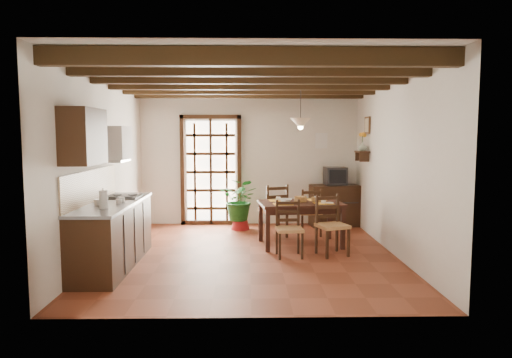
{
  "coord_description": "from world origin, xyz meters",
  "views": [
    {
      "loc": [
        -0.03,
        -7.01,
        1.87
      ],
      "look_at": [
        0.1,
        0.4,
        1.15
      ],
      "focal_mm": 32.0,
      "sensor_mm": 36.0,
      "label": 1
    }
  ],
  "objects_px": {
    "chair_far_left": "(273,220)",
    "potted_plant": "(240,201)",
    "sideboard": "(335,205)",
    "crt_tv": "(335,176)",
    "pendant_lamp": "(300,122)",
    "kitchen_counter": "(113,233)",
    "chair_far_right": "(309,221)",
    "chair_near_left": "(289,239)",
    "chair_near_right": "(332,236)",
    "dining_table": "(300,208)"
  },
  "relations": [
    {
      "from": "chair_near_left",
      "to": "chair_far_right",
      "type": "bearing_deg",
      "value": 66.57
    },
    {
      "from": "kitchen_counter",
      "to": "potted_plant",
      "type": "relative_size",
      "value": 1.04
    },
    {
      "from": "chair_far_left",
      "to": "chair_far_right",
      "type": "xyz_separation_m",
      "value": [
        0.67,
        0.08,
        -0.03
      ]
    },
    {
      "from": "chair_far_right",
      "to": "chair_far_left",
      "type": "bearing_deg",
      "value": -0.41
    },
    {
      "from": "crt_tv",
      "to": "pendant_lamp",
      "type": "relative_size",
      "value": 0.53
    },
    {
      "from": "pendant_lamp",
      "to": "sideboard",
      "type": "bearing_deg",
      "value": 59.62
    },
    {
      "from": "dining_table",
      "to": "pendant_lamp",
      "type": "xyz_separation_m",
      "value": [
        0.0,
        0.1,
        1.43
      ]
    },
    {
      "from": "chair_far_left",
      "to": "kitchen_counter",
      "type": "bearing_deg",
      "value": 16.79
    },
    {
      "from": "kitchen_counter",
      "to": "crt_tv",
      "type": "height_order",
      "value": "kitchen_counter"
    },
    {
      "from": "chair_near_left",
      "to": "sideboard",
      "type": "distance_m",
      "value": 2.64
    },
    {
      "from": "sideboard",
      "to": "chair_far_right",
      "type": "bearing_deg",
      "value": -131.75
    },
    {
      "from": "chair_near_left",
      "to": "pendant_lamp",
      "type": "relative_size",
      "value": 1.02
    },
    {
      "from": "chair_near_left",
      "to": "pendant_lamp",
      "type": "distance_m",
      "value": 2.01
    },
    {
      "from": "chair_near_right",
      "to": "sideboard",
      "type": "distance_m",
      "value": 2.34
    },
    {
      "from": "sideboard",
      "to": "crt_tv",
      "type": "height_order",
      "value": "crt_tv"
    },
    {
      "from": "dining_table",
      "to": "potted_plant",
      "type": "height_order",
      "value": "potted_plant"
    },
    {
      "from": "chair_far_left",
      "to": "dining_table",
      "type": "bearing_deg",
      "value": 101.85
    },
    {
      "from": "chair_near_left",
      "to": "crt_tv",
      "type": "distance_m",
      "value": 2.74
    },
    {
      "from": "crt_tv",
      "to": "sideboard",
      "type": "bearing_deg",
      "value": 86.04
    },
    {
      "from": "pendant_lamp",
      "to": "crt_tv",
      "type": "bearing_deg",
      "value": 59.52
    },
    {
      "from": "chair_near_left",
      "to": "chair_near_right",
      "type": "height_order",
      "value": "chair_near_right"
    },
    {
      "from": "chair_far_left",
      "to": "sideboard",
      "type": "relative_size",
      "value": 0.98
    },
    {
      "from": "dining_table",
      "to": "chair_near_left",
      "type": "bearing_deg",
      "value": -116.0
    },
    {
      "from": "crt_tv",
      "to": "chair_near_right",
      "type": "bearing_deg",
      "value": -105.88
    },
    {
      "from": "potted_plant",
      "to": "crt_tv",
      "type": "bearing_deg",
      "value": 9.46
    },
    {
      "from": "dining_table",
      "to": "chair_near_right",
      "type": "distance_m",
      "value": 0.85
    },
    {
      "from": "chair_far_left",
      "to": "pendant_lamp",
      "type": "distance_m",
      "value": 1.9
    },
    {
      "from": "dining_table",
      "to": "chair_far_left",
      "type": "height_order",
      "value": "chair_far_left"
    },
    {
      "from": "chair_far_left",
      "to": "sideboard",
      "type": "xyz_separation_m",
      "value": [
        1.32,
        0.98,
        0.12
      ]
    },
    {
      "from": "potted_plant",
      "to": "kitchen_counter",
      "type": "bearing_deg",
      "value": -125.37
    },
    {
      "from": "potted_plant",
      "to": "chair_far_left",
      "type": "bearing_deg",
      "value": -46.51
    },
    {
      "from": "kitchen_counter",
      "to": "chair_far_right",
      "type": "distance_m",
      "value": 3.62
    },
    {
      "from": "potted_plant",
      "to": "pendant_lamp",
      "type": "distance_m",
      "value": 2.19
    },
    {
      "from": "crt_tv",
      "to": "pendant_lamp",
      "type": "height_order",
      "value": "pendant_lamp"
    },
    {
      "from": "kitchen_counter",
      "to": "dining_table",
      "type": "xyz_separation_m",
      "value": [
        2.81,
        1.19,
        0.17
      ]
    },
    {
      "from": "chair_near_left",
      "to": "sideboard",
      "type": "height_order",
      "value": "chair_near_left"
    },
    {
      "from": "potted_plant",
      "to": "pendant_lamp",
      "type": "height_order",
      "value": "pendant_lamp"
    },
    {
      "from": "kitchen_counter",
      "to": "chair_near_left",
      "type": "distance_m",
      "value": 2.6
    },
    {
      "from": "chair_far_right",
      "to": "potted_plant",
      "type": "distance_m",
      "value": 1.44
    },
    {
      "from": "kitchen_counter",
      "to": "chair_near_left",
      "type": "xyz_separation_m",
      "value": [
        2.56,
        0.46,
        -0.2
      ]
    },
    {
      "from": "kitchen_counter",
      "to": "chair_far_left",
      "type": "bearing_deg",
      "value": 37.61
    },
    {
      "from": "chair_near_right",
      "to": "pendant_lamp",
      "type": "height_order",
      "value": "pendant_lamp"
    },
    {
      "from": "chair_near_left",
      "to": "crt_tv",
      "type": "bearing_deg",
      "value": 59.72
    },
    {
      "from": "chair_near_right",
      "to": "crt_tv",
      "type": "bearing_deg",
      "value": 58.95
    },
    {
      "from": "chair_near_left",
      "to": "crt_tv",
      "type": "xyz_separation_m",
      "value": [
        1.15,
        2.36,
        0.76
      ]
    },
    {
      "from": "chair_near_left",
      "to": "chair_far_right",
      "type": "xyz_separation_m",
      "value": [
        0.51,
        1.47,
        0.01
      ]
    },
    {
      "from": "chair_far_left",
      "to": "potted_plant",
      "type": "distance_m",
      "value": 0.94
    },
    {
      "from": "kitchen_counter",
      "to": "dining_table",
      "type": "height_order",
      "value": "kitchen_counter"
    },
    {
      "from": "chair_far_right",
      "to": "crt_tv",
      "type": "height_order",
      "value": "crt_tv"
    },
    {
      "from": "chair_far_left",
      "to": "sideboard",
      "type": "bearing_deg",
      "value": -164.09
    }
  ]
}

